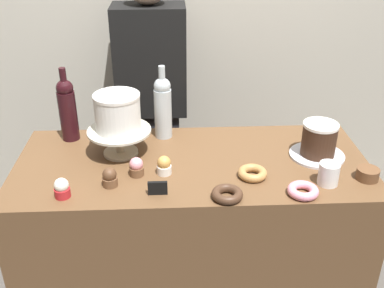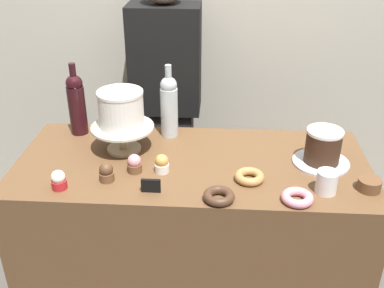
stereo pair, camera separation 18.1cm
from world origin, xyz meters
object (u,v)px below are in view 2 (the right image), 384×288
at_px(donut_chocolate, 219,196).
at_px(coffee_cup_ceramic, 327,182).
at_px(cake_stand_pedestal, 123,134).
at_px(cupcake_caramel, 162,164).
at_px(white_layer_cake, 121,109).
at_px(barista_figure, 167,110).
at_px(cupcake_vanilla, 59,180).
at_px(price_sign_chalkboard, 151,186).
at_px(chocolate_round_cake, 323,146).
at_px(wine_bottle_dark_red, 77,103).
at_px(cupcake_strawberry, 134,164).
at_px(donut_pink, 297,198).
at_px(donut_maple, 249,177).
at_px(wine_bottle_clear, 169,105).
at_px(cupcake_chocolate, 106,172).
at_px(cookie_stack, 369,185).

bearing_deg(donut_chocolate, coffee_cup_ceramic, 11.07).
bearing_deg(cake_stand_pedestal, cupcake_caramel, -42.37).
distance_m(white_layer_cake, barista_figure, 0.64).
height_order(cupcake_vanilla, price_sign_chalkboard, cupcake_vanilla).
bearing_deg(cupcake_vanilla, chocolate_round_cake, 13.94).
height_order(cake_stand_pedestal, donut_chocolate, cake_stand_pedestal).
height_order(chocolate_round_cake, price_sign_chalkboard, chocolate_round_cake).
xyz_separation_m(wine_bottle_dark_red, cupcake_strawberry, (0.31, -0.32, -0.11)).
bearing_deg(donut_pink, donut_maple, 141.65).
relative_size(wine_bottle_clear, donut_pink, 2.91).
distance_m(cupcake_chocolate, donut_maple, 0.53).
distance_m(donut_pink, donut_chocolate, 0.27).
height_order(cookie_stack, price_sign_chalkboard, price_sign_chalkboard).
bearing_deg(cookie_stack, coffee_cup_ceramic, -171.11).
bearing_deg(cake_stand_pedestal, cupcake_strawberry, -66.12).
xyz_separation_m(cake_stand_pedestal, barista_figure, (0.11, 0.58, -0.15)).
xyz_separation_m(white_layer_cake, donut_maple, (0.52, -0.21, -0.17)).
bearing_deg(cupcake_caramel, white_layer_cake, 137.63).
relative_size(wine_bottle_dark_red, donut_maple, 2.91).
distance_m(chocolate_round_cake, cupcake_caramel, 0.64).
relative_size(wine_bottle_clear, wine_bottle_dark_red, 1.00).
xyz_separation_m(cake_stand_pedestal, cupcake_caramel, (0.18, -0.17, -0.04)).
bearing_deg(cupcake_strawberry, cookie_stack, -4.61).
relative_size(cupcake_chocolate, cookie_stack, 0.88).
height_order(cupcake_chocolate, barista_figure, barista_figure).
bearing_deg(wine_bottle_dark_red, cupcake_chocolate, -61.25).
bearing_deg(donut_pink, price_sign_chalkboard, 177.05).
relative_size(cupcake_chocolate, donut_maple, 0.66).
bearing_deg(wine_bottle_clear, donut_chocolate, -65.34).
xyz_separation_m(coffee_cup_ceramic, barista_figure, (-0.67, 0.85, -0.11)).
relative_size(chocolate_round_cake, barista_figure, 0.09).
xyz_separation_m(wine_bottle_clear, cupcake_vanilla, (-0.35, -0.46, -0.11)).
height_order(wine_bottle_clear, donut_chocolate, wine_bottle_clear).
xyz_separation_m(wine_bottle_clear, cupcake_chocolate, (-0.19, -0.39, -0.11)).
xyz_separation_m(cupcake_caramel, cupcake_chocolate, (-0.20, -0.08, 0.00)).
bearing_deg(donut_chocolate, white_layer_cake, 139.77).
height_order(wine_bottle_dark_red, donut_pink, wine_bottle_dark_red).
distance_m(cake_stand_pedestal, cupcake_caramel, 0.25).
xyz_separation_m(chocolate_round_cake, wine_bottle_clear, (-0.63, 0.21, 0.07)).
relative_size(donut_maple, price_sign_chalkboard, 1.60).
height_order(cupcake_chocolate, donut_maple, cupcake_chocolate).
bearing_deg(white_layer_cake, chocolate_round_cake, -4.27).
bearing_deg(donut_pink, cupcake_chocolate, 172.49).
relative_size(white_layer_cake, cupcake_caramel, 2.49).
bearing_deg(price_sign_chalkboard, barista_figure, 93.02).
bearing_deg(barista_figure, price_sign_chalkboard, -86.98).
distance_m(cake_stand_pedestal, chocolate_round_cake, 0.81).
bearing_deg(cookie_stack, wine_bottle_clear, 152.86).
distance_m(chocolate_round_cake, cupcake_strawberry, 0.74).
distance_m(donut_maple, barista_figure, 0.89).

